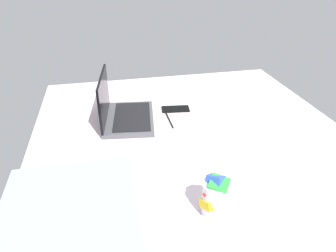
{
  "coord_description": "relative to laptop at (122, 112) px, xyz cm",
  "views": [
    {
      "loc": [
        -93.46,
        34.47,
        89.25
      ],
      "look_at": [
        16.72,
        11.09,
        24.0
      ],
      "focal_mm": 32.53,
      "sensor_mm": 36.0,
      "label": 1
    }
  ],
  "objects": [
    {
      "name": "laptop",
      "position": [
        0.0,
        0.0,
        0.0
      ],
      "size": [
        35.63,
        26.97,
        23.0
      ],
      "rotation": [
        0.0,
        0.0,
        -0.13
      ],
      "color": "#4C4C51",
      "rests_on": "bed_mattress"
    },
    {
      "name": "snack_cup",
      "position": [
        -64.92,
        -23.43,
        1.75
      ],
      "size": [
        9.59,
        9.85,
        14.15
      ],
      "color": "silver",
      "rests_on": "bed_mattress"
    },
    {
      "name": "charger_cable",
      "position": [
        -3.83,
        -21.84,
        -4.11
      ],
      "size": [
        17.01,
        0.87,
        0.6
      ],
      "primitive_type": "cube",
      "rotation": [
        0.0,
        0.0,
        0.02
      ],
      "color": "black",
      "rests_on": "bed_mattress"
    },
    {
      "name": "cell_phone",
      "position": [
        5.99,
        -27.44,
        -4.01
      ],
      "size": [
        8.48,
        14.73,
        0.8
      ],
      "primitive_type": "cube",
      "rotation": [
        0.0,
        0.0,
        3.02
      ],
      "color": "black",
      "rests_on": "bed_mattress"
    },
    {
      "name": "bed_mattress",
      "position": [
        -36.47,
        -29.1,
        -13.41
      ],
      "size": [
        180.0,
        140.0,
        18.0
      ],
      "primitive_type": "cube",
      "color": "silver",
      "rests_on": "ground"
    },
    {
      "name": "pillow",
      "position": [
        -73.92,
        18.9,
        2.09
      ],
      "size": [
        52.0,
        36.0,
        13.0
      ],
      "primitive_type": "cube",
      "color": "#8C9EB7",
      "rests_on": "bed_mattress"
    }
  ]
}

